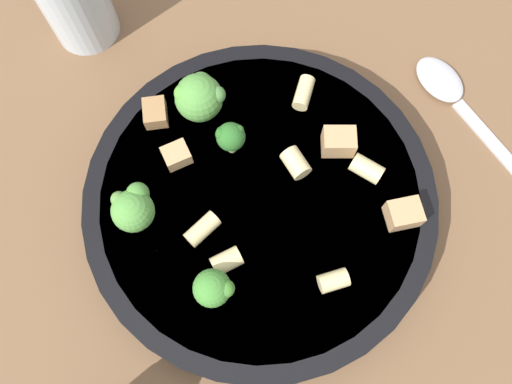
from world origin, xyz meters
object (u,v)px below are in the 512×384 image
broccoli_floret_1 (195,96)px  spoon (451,97)px  chicken_chunk_2 (173,155)px  broccoli_floret_2 (209,288)px  rigatoni_3 (329,281)px  chicken_chunk_3 (335,142)px  pasta_bowl (256,201)px  broccoli_floret_3 (128,208)px  chicken_chunk_0 (151,113)px  rigatoni_1 (198,229)px  broccoli_floret_0 (226,136)px  rigatoni_0 (222,261)px  rigatoni_5 (292,163)px  rigatoni_2 (363,169)px  rigatoni_4 (300,93)px  chicken_chunk_1 (399,214)px

broccoli_floret_1 → spoon: 0.24m
chicken_chunk_2 → broccoli_floret_2: bearing=109.0°
rigatoni_3 → chicken_chunk_3: bearing=-93.3°
broccoli_floret_2 → pasta_bowl: bearing=-112.1°
broccoli_floret_3 → chicken_chunk_0: size_ratio=1.59×
rigatoni_1 → spoon: size_ratio=0.18×
broccoli_floret_2 → broccoli_floret_0: bearing=-93.2°
broccoli_floret_1 → broccoli_floret_3: 0.11m
chicken_chunk_3 → rigatoni_0: bearing=48.9°
rigatoni_1 → rigatoni_5: 0.09m
broccoli_floret_2 → rigatoni_2: (-0.12, -0.10, -0.01)m
rigatoni_1 → chicken_chunk_3: (-0.11, -0.08, 0.00)m
rigatoni_5 → broccoli_floret_2: bearing=60.1°
broccoli_floret_3 → rigatoni_2: bearing=-166.9°
chicken_chunk_2 → rigatoni_4: bearing=-149.8°
broccoli_floret_2 → rigatoni_2: broccoli_floret_2 is taller
rigatoni_3 → broccoli_floret_1: bearing=-53.0°
chicken_chunk_3 → rigatoni_1: bearing=35.1°
broccoli_floret_0 → rigatoni_5: size_ratio=1.49×
chicken_chunk_0 → chicken_chunk_2: bearing=118.7°
broccoli_floret_0 → rigatoni_1: bearing=74.9°
broccoli_floret_1 → rigatoni_5: 0.10m
broccoli_floret_2 → rigatoni_0: size_ratio=1.56×
pasta_bowl → broccoli_floret_3: (0.10, 0.02, 0.04)m
rigatoni_0 → spoon: (-0.21, -0.17, -0.04)m
rigatoni_3 → rigatoni_4: (0.02, -0.16, -0.00)m
broccoli_floret_1 → rigatoni_0: broccoli_floret_1 is taller
rigatoni_4 → chicken_chunk_1: bearing=126.0°
pasta_bowl → rigatoni_5: (-0.03, -0.03, 0.02)m
broccoli_floret_0 → rigatoni_3: broccoli_floret_0 is taller
rigatoni_3 → chicken_chunk_2: same height
broccoli_floret_0 → chicken_chunk_1: broccoli_floret_0 is taller
pasta_bowl → chicken_chunk_3: chicken_chunk_3 is taller
broccoli_floret_2 → chicken_chunk_3: (-0.10, -0.12, -0.01)m
broccoli_floret_0 → broccoli_floret_1: size_ratio=0.80×
rigatoni_3 → chicken_chunk_0: bearing=-43.1°
broccoli_floret_2 → rigatoni_3: (-0.09, -0.01, -0.01)m
broccoli_floret_0 → chicken_chunk_0: size_ratio=1.45×
rigatoni_1 → rigatoni_4: 0.15m
rigatoni_1 → broccoli_floret_0: bearing=-105.1°
broccoli_floret_0 → broccoli_floret_3: broccoli_floret_3 is taller
rigatoni_0 → broccoli_floret_2: bearing=71.9°
rigatoni_2 → chicken_chunk_2: (0.16, -0.01, -0.00)m
broccoli_floret_2 → rigatoni_4: broccoli_floret_2 is taller
pasta_bowl → broccoli_floret_2: 0.09m
chicken_chunk_1 → chicken_chunk_3: chicken_chunk_3 is taller
broccoli_floret_0 → chicken_chunk_0: bearing=-23.2°
pasta_bowl → spoon: (-0.18, -0.11, -0.02)m
broccoli_floret_0 → rigatoni_0: size_ratio=1.55×
broccoli_floret_1 → rigatoni_5: bearing=148.1°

